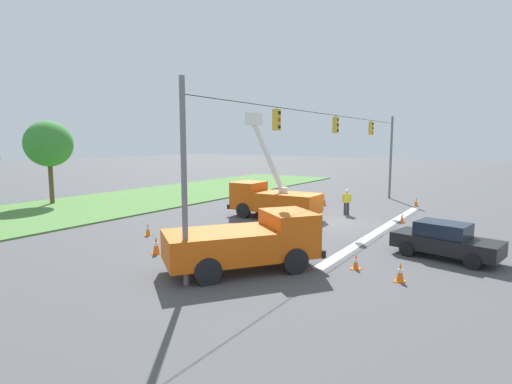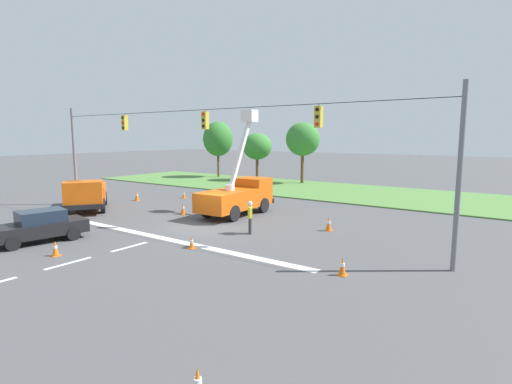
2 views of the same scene
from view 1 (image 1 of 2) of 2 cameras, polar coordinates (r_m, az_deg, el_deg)
ground_plane at (r=25.36m, az=10.75°, el=-4.34°), size 200.00×200.00×0.00m
grass_verge at (r=36.19m, az=-16.52°, el=-0.98°), size 56.00×12.00×0.10m
lane_markings at (r=24.01m, az=20.95°, el=-5.34°), size 17.60×15.25×0.01m
signal_gantry at (r=24.91m, az=11.05°, el=5.72°), size 26.20×0.33×7.20m
tree_centre at (r=35.74m, az=-27.50°, el=6.09°), size 3.74×3.32×6.65m
utility_truck_bucket_lift at (r=26.36m, az=2.20°, el=-0.75°), size 2.53×6.11×6.90m
utility_truck_support_near at (r=15.77m, az=-1.20°, el=-7.05°), size 6.30×5.53×2.22m
sedan_black at (r=19.20m, az=25.39°, el=-6.24°), size 2.54×4.56×1.56m
road_worker at (r=28.13m, az=12.83°, el=-1.19°), size 0.43×0.55×1.77m
traffic_cone_foreground_left at (r=32.21m, az=9.70°, el=-1.12°), size 0.36×0.36×0.82m
traffic_cone_foreground_right at (r=16.51m, az=14.09°, el=-9.67°), size 0.36×0.36×0.61m
traffic_cone_mid_left at (r=22.92m, az=2.79°, el=-4.40°), size 0.36×0.36×0.82m
traffic_cone_mid_right at (r=22.09m, az=28.54°, el=-5.92°), size 0.36×0.36×0.69m
traffic_cone_lane_edge_a at (r=22.29m, az=-15.19°, el=-5.19°), size 0.36×0.36×0.68m
traffic_cone_lane_edge_b at (r=33.65m, az=21.91°, el=-1.28°), size 0.36×0.36×0.72m
traffic_cone_far_left at (r=18.62m, az=-14.08°, el=-7.36°), size 0.36×0.36×0.82m
traffic_cone_far_right at (r=26.63m, az=20.14°, el=-3.47°), size 0.36×0.36×0.61m
traffic_cone_centre_line at (r=15.54m, az=19.92°, el=-10.72°), size 0.36×0.36×0.72m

